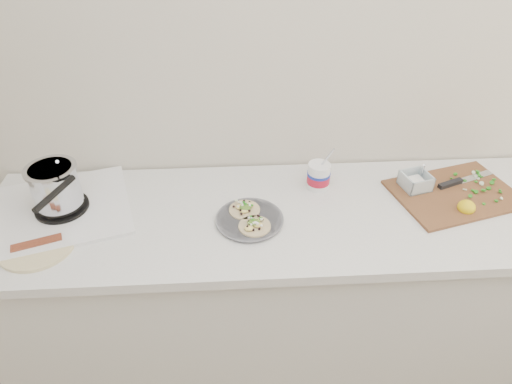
{
  "coord_description": "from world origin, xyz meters",
  "views": [
    {
      "loc": [
        -0.26,
        0.08,
        2.0
      ],
      "look_at": [
        -0.18,
        1.47,
        0.96
      ],
      "focal_mm": 32.0,
      "sensor_mm": 36.0,
      "label": 1
    }
  ],
  "objects": [
    {
      "name": "taco_plate",
      "position": [
        -0.21,
        1.37,
        0.92
      ],
      "size": [
        0.25,
        0.25,
        0.04
      ],
      "rotation": [
        0.0,
        0.0,
        0.06
      ],
      "color": "slate",
      "rests_on": "counter"
    },
    {
      "name": "stove",
      "position": [
        -0.91,
        1.47,
        0.98
      ],
      "size": [
        0.59,
        0.57,
        0.24
      ],
      "rotation": [
        0.0,
        0.0,
        0.28
      ],
      "color": "silver",
      "rests_on": "counter"
    },
    {
      "name": "counter",
      "position": [
        0.0,
        1.43,
        0.45
      ],
      "size": [
        2.44,
        0.66,
        0.9
      ],
      "color": "silver",
      "rests_on": "ground"
    },
    {
      "name": "bacon_plate",
      "position": [
        -0.95,
        1.28,
        0.91
      ],
      "size": [
        0.26,
        0.26,
        0.02
      ],
      "rotation": [
        0.0,
        0.0,
        0.34
      ],
      "color": "#CABB87",
      "rests_on": "counter"
    },
    {
      "name": "cutboard",
      "position": [
        0.61,
        1.49,
        0.92
      ],
      "size": [
        0.54,
        0.44,
        0.07
      ],
      "rotation": [
        0.0,
        0.0,
        0.26
      ],
      "color": "brown",
      "rests_on": "counter"
    },
    {
      "name": "tub",
      "position": [
        0.09,
        1.57,
        0.97
      ],
      "size": [
        0.09,
        0.09,
        0.21
      ],
      "rotation": [
        0.0,
        0.0,
        -0.06
      ],
      "color": "white",
      "rests_on": "counter"
    }
  ]
}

